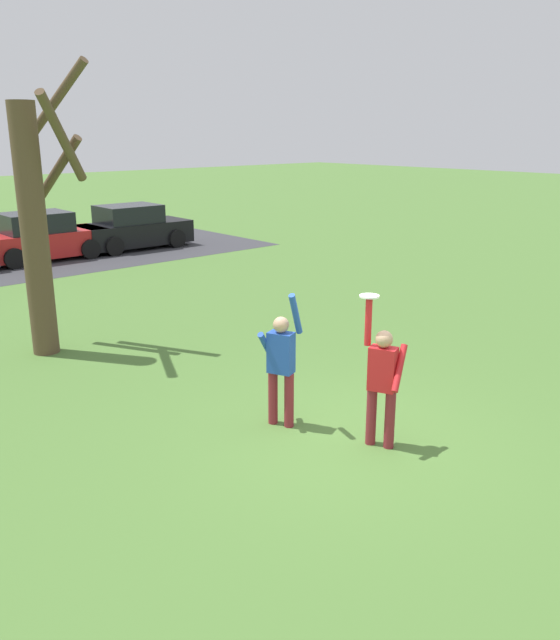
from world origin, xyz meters
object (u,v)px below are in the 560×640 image
object	(u,v)px
frisbee_disc	(369,296)
bare_tree_tall	(37,220)
person_catcher	(382,379)
parked_car_black	(132,229)
parked_car_red	(40,238)
person_defender	(281,362)

from	to	relation	value
frisbee_disc	bare_tree_tall	xyz separation A→B (m)	(-1.62, 6.67, 0.48)
person_catcher	parked_car_black	distance (m)	17.03
parked_car_black	bare_tree_tall	distance (m)	11.83
person_catcher	parked_car_red	xyz separation A→B (m)	(2.00, 16.21, -0.25)
person_defender	parked_car_red	size ratio (longest dim) A/B	0.50
person_defender	parked_car_black	world-z (taller)	person_defender
person_defender	person_catcher	bearing A→B (deg)	0.00
person_catcher	person_defender	world-z (taller)	person_catcher
person_catcher	parked_car_black	world-z (taller)	person_catcher
person_catcher	parked_car_red	bearing A→B (deg)	-29.13
parked_car_black	bare_tree_tall	bearing A→B (deg)	-127.04
parked_car_black	bare_tree_tall	size ratio (longest dim) A/B	0.76
parked_car_black	frisbee_disc	bearing A→B (deg)	-108.55
frisbee_disc	parked_car_red	size ratio (longest dim) A/B	0.06
person_catcher	parked_car_red	distance (m)	16.33
frisbee_disc	parked_car_red	world-z (taller)	frisbee_disc
person_defender	parked_car_red	bearing A→B (deg)	148.08
person_catcher	parked_car_black	bearing A→B (deg)	-40.63
parked_car_red	person_catcher	bearing A→B (deg)	-96.56
parked_car_red	parked_car_black	world-z (taller)	same
frisbee_disc	person_defender	bearing A→B (deg)	112.11
person_defender	bare_tree_tall	xyz separation A→B (m)	(-1.14, 5.49, 1.60)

